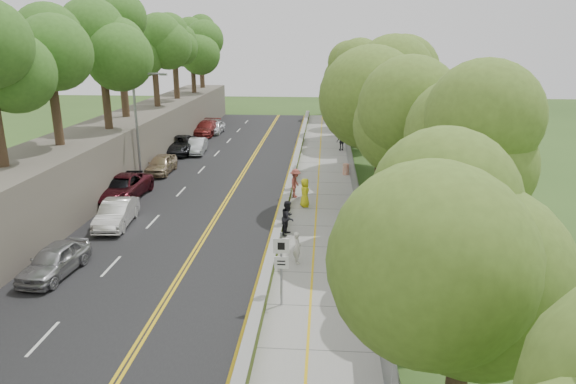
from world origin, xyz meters
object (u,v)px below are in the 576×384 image
at_px(car_0, 55,260).
at_px(painter_0, 305,193).
at_px(construction_barrel, 346,169).
at_px(concrete_block, 363,295).
at_px(car_1, 116,213).
at_px(signpost, 281,261).
at_px(streetlight, 139,120).
at_px(car_2, 121,188).
at_px(person_far, 342,141).

distance_m(car_0, painter_0, 14.97).
bearing_deg(construction_barrel, concrete_block, -90.00).
relative_size(concrete_block, painter_0, 0.66).
bearing_deg(concrete_block, construction_barrel, 90.00).
bearing_deg(concrete_block, car_1, 148.98).
bearing_deg(signpost, streetlight, 124.08).
bearing_deg(concrete_block, car_0, 172.88).
relative_size(signpost, painter_0, 1.70).
bearing_deg(construction_barrel, signpost, -99.06).
bearing_deg(car_0, concrete_block, -2.33).
bearing_deg(signpost, concrete_block, 4.93).
xyz_separation_m(car_0, car_2, (-1.30, 11.11, 0.08)).
height_order(car_0, car_2, car_2).
bearing_deg(car_1, car_0, -98.10).
distance_m(construction_barrel, painter_0, 8.50).
relative_size(streetlight, concrete_block, 6.66).
bearing_deg(signpost, car_1, 140.52).
xyz_separation_m(signpost, car_0, (-10.35, 1.98, -1.23)).
relative_size(construction_barrel, concrete_block, 0.70).
distance_m(construction_barrel, car_1, 17.99).
height_order(streetlight, construction_barrel, streetlight).
xyz_separation_m(signpost, person_far, (3.15, 29.10, -1.06)).
bearing_deg(streetlight, car_1, -80.50).
distance_m(car_1, car_2, 5.07).
relative_size(car_0, painter_0, 2.24).
relative_size(concrete_block, car_2, 0.21).
distance_m(concrete_block, person_far, 28.83).
distance_m(signpost, construction_barrel, 20.70).
distance_m(signpost, person_far, 29.29).
xyz_separation_m(car_2, painter_0, (12.05, -0.69, 0.14)).
xyz_separation_m(construction_barrel, person_far, (-0.10, 8.71, 0.43)).
xyz_separation_m(streetlight, painter_0, (11.91, -4.62, -3.68)).
xyz_separation_m(car_1, person_far, (13.20, 20.82, 0.14)).
relative_size(construction_barrel, car_1, 0.19).
relative_size(car_2, person_far, 3.30).
xyz_separation_m(signpost, construction_barrel, (3.25, 20.39, -1.49)).
bearing_deg(car_2, car_0, -80.78).
relative_size(car_1, person_far, 2.56).
bearing_deg(car_0, streetlight, 99.20).
bearing_deg(car_1, car_2, 103.04).
distance_m(car_2, painter_0, 12.07).
xyz_separation_m(construction_barrel, concrete_block, (0.00, -20.11, -0.02)).
distance_m(streetlight, car_2, 5.48).
distance_m(car_1, person_far, 24.65).
height_order(concrete_block, car_1, car_1).
height_order(construction_barrel, car_1, car_1).
relative_size(signpost, concrete_block, 2.58).
relative_size(car_2, painter_0, 3.08).
bearing_deg(person_far, streetlight, 20.77).
xyz_separation_m(concrete_block, painter_0, (-2.85, 12.12, 0.51)).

